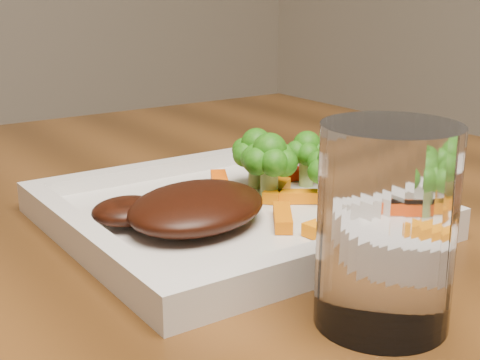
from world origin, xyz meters
TOP-DOWN VIEW (x-y plane):
  - plate at (0.36, -0.07)m, footprint 0.27×0.27m
  - steak at (0.32, -0.08)m, footprint 0.15×0.14m
  - broccoli_0 at (0.41, -0.03)m, footprint 0.07×0.07m
  - broccoli_1 at (0.46, -0.05)m, footprint 0.05×0.05m
  - broccoli_2 at (0.44, -0.10)m, footprint 0.05×0.05m
  - broccoli_3 at (0.40, -0.06)m, footprint 0.06×0.06m
  - carrot_0 at (0.40, -0.15)m, footprint 0.07×0.02m
  - carrot_1 at (0.46, -0.11)m, footprint 0.05×0.04m
  - carrot_2 at (0.37, -0.12)m, footprint 0.04×0.05m
  - carrot_3 at (0.46, -0.03)m, footprint 0.06×0.03m
  - carrot_4 at (0.39, -0.01)m, footprint 0.04×0.05m
  - carrot_5 at (0.42, -0.09)m, footprint 0.05×0.04m
  - carrot_6 at (0.41, -0.06)m, footprint 0.05×0.04m
  - drinking_glass at (0.34, -0.26)m, footprint 0.10×0.10m
  - carrot_7 at (0.46, -0.11)m, footprint 0.06×0.05m

SIDE VIEW (x-z plane):
  - plate at x=0.36m, z-range 0.75..0.76m
  - carrot_0 at x=0.40m, z-range 0.76..0.77m
  - carrot_1 at x=0.46m, z-range 0.76..0.77m
  - carrot_2 at x=0.37m, z-range 0.76..0.77m
  - carrot_3 at x=0.46m, z-range 0.76..0.77m
  - carrot_4 at x=0.39m, z-range 0.76..0.77m
  - carrot_5 at x=0.42m, z-range 0.76..0.77m
  - carrot_6 at x=0.41m, z-range 0.76..0.77m
  - carrot_7 at x=0.46m, z-range 0.76..0.77m
  - steak at x=0.32m, z-range 0.76..0.79m
  - broccoli_2 at x=0.44m, z-range 0.76..0.82m
  - broccoli_3 at x=0.40m, z-range 0.76..0.82m
  - broccoli_1 at x=0.46m, z-range 0.76..0.83m
  - broccoli_0 at x=0.41m, z-range 0.76..0.83m
  - drinking_glass at x=0.34m, z-range 0.75..0.87m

